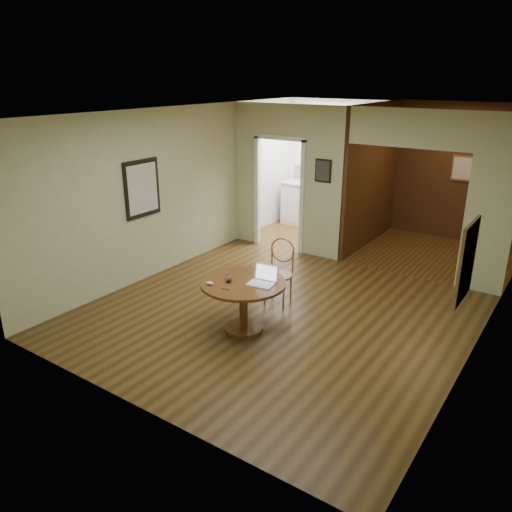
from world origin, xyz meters
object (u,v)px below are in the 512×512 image
Objects in this scene: chair at (280,268)px; dining_table at (243,295)px; open_laptop at (263,279)px; closed_laptop at (265,277)px.

dining_table is at bearing -95.29° from chair.
closed_laptop is (-0.07, 0.14, -0.05)m from open_laptop.
chair is at bearing 108.17° from closed_laptop.
chair is 2.99× the size of closed_laptop.
chair reaches higher than open_laptop.
dining_table is 1.02m from chair.
closed_laptop is (0.16, 0.25, 0.19)m from dining_table.
dining_table is 3.12× the size of open_laptop.
chair reaches higher than closed_laptop.
closed_laptop is at bearing 109.75° from open_laptop.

